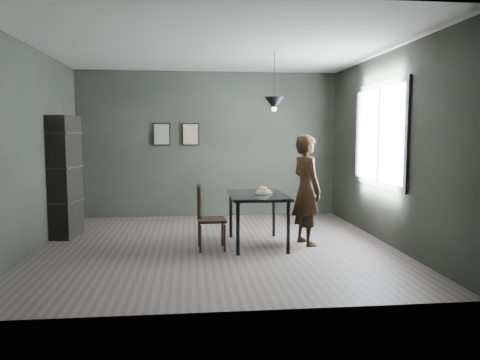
{
  "coord_description": "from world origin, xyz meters",
  "views": [
    {
      "loc": [
        -0.36,
        -6.62,
        1.63
      ],
      "look_at": [
        0.35,
        0.05,
        0.95
      ],
      "focal_mm": 35.0,
      "sensor_mm": 36.0,
      "label": 1
    }
  ],
  "objects": [
    {
      "name": "donut_pile",
      "position": [
        0.69,
        0.04,
        0.79
      ],
      "size": [
        0.22,
        0.22,
        0.09
      ],
      "rotation": [
        0.0,
        0.0,
        0.23
      ],
      "color": "#F4E1BE",
      "rests_on": "white_plate"
    },
    {
      "name": "framed_print_right",
      "position": [
        -0.35,
        2.47,
        1.6
      ],
      "size": [
        0.34,
        0.04,
        0.44
      ],
      "color": "black",
      "rests_on": "ground"
    },
    {
      "name": "window_assembly",
      "position": [
        2.47,
        0.2,
        1.6
      ],
      "size": [
        0.04,
        1.96,
        1.56
      ],
      "color": "white",
      "rests_on": "ground"
    },
    {
      "name": "framed_print_left",
      "position": [
        -0.9,
        2.47,
        1.6
      ],
      "size": [
        0.34,
        0.04,
        0.44
      ],
      "color": "black",
      "rests_on": "ground"
    },
    {
      "name": "pendant_lamp",
      "position": [
        0.85,
        0.1,
        2.05
      ],
      "size": [
        0.28,
        0.28,
        0.86
      ],
      "color": "black",
      "rests_on": "ground"
    },
    {
      "name": "back_wall",
      "position": [
        0.0,
        2.5,
        1.4
      ],
      "size": [
        5.0,
        0.1,
        2.8
      ],
      "primitive_type": "cube",
      "color": "black",
      "rests_on": "ground"
    },
    {
      "name": "cafe_table",
      "position": [
        0.6,
        0.0,
        0.67
      ],
      "size": [
        0.8,
        1.2,
        0.75
      ],
      "color": "black",
      "rests_on": "ground"
    },
    {
      "name": "white_plate",
      "position": [
        0.69,
        0.04,
        0.76
      ],
      "size": [
        0.23,
        0.23,
        0.01
      ],
      "primitive_type": "cylinder",
      "color": "white",
      "rests_on": "cafe_table"
    },
    {
      "name": "shelf_unit",
      "position": [
        -2.32,
        0.86,
        0.95
      ],
      "size": [
        0.45,
        0.68,
        1.89
      ],
      "primitive_type": "cube",
      "rotation": [
        0.0,
        0.0,
        -0.15
      ],
      "color": "black",
      "rests_on": "ground"
    },
    {
      "name": "ground",
      "position": [
        0.0,
        0.0,
        0.0
      ],
      "size": [
        5.0,
        5.0,
        0.0
      ],
      "primitive_type": "plane",
      "color": "#37312F",
      "rests_on": "ground"
    },
    {
      "name": "ceiling",
      "position": [
        0.0,
        0.0,
        2.8
      ],
      "size": [
        5.0,
        5.0,
        0.02
      ],
      "color": "silver",
      "rests_on": "ground"
    },
    {
      "name": "wood_chair",
      "position": [
        -0.16,
        -0.19,
        0.51
      ],
      "size": [
        0.4,
        0.4,
        0.9
      ],
      "rotation": [
        0.0,
        0.0,
        0.03
      ],
      "color": "black",
      "rests_on": "ground"
    },
    {
      "name": "woman",
      "position": [
        1.31,
        -0.02,
        0.8
      ],
      "size": [
        0.54,
        0.67,
        1.61
      ],
      "primitive_type": "imported",
      "rotation": [
        0.0,
        0.0,
        1.86
      ],
      "color": "black",
      "rests_on": "ground"
    }
  ]
}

